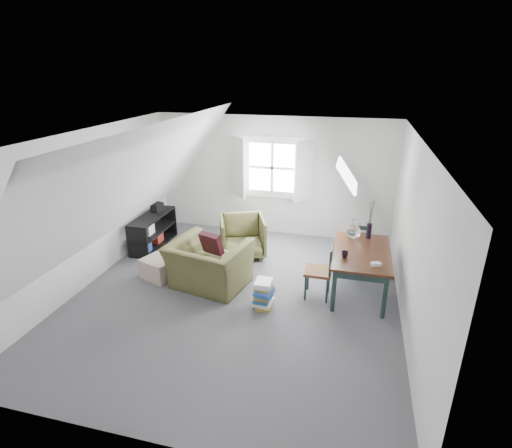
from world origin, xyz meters
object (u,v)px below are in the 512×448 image
(armchair_far, at_px, (243,254))
(dining_table, at_px, (361,257))
(dining_chair_far, at_px, (359,243))
(ottoman, at_px, (161,267))
(dining_chair_near, at_px, (320,271))
(armchair_near, at_px, (210,285))
(media_shelf, at_px, (152,233))
(magazine_stack, at_px, (264,294))

(armchair_far, xyz_separation_m, dining_table, (2.19, -0.86, 0.63))
(armchair_far, distance_m, dining_chair_far, 2.21)
(ottoman, xyz_separation_m, dining_table, (3.31, 0.32, 0.46))
(ottoman, distance_m, dining_chair_far, 3.56)
(dining_chair_far, bearing_deg, dining_chair_near, 84.04)
(armchair_near, bearing_deg, armchair_far, -87.71)
(dining_chair_near, bearing_deg, media_shelf, -103.26)
(dining_table, xyz_separation_m, dining_chair_far, (-0.03, 1.01, -0.21))
(dining_chair_far, distance_m, media_shelf, 4.03)
(media_shelf, bearing_deg, dining_chair_near, -19.83)
(ottoman, xyz_separation_m, dining_chair_near, (2.72, 0.04, 0.28))
(ottoman, height_order, dining_chair_near, dining_chair_near)
(dining_chair_near, distance_m, magazine_stack, 0.96)
(dining_table, height_order, magazine_stack, dining_table)
(magazine_stack, bearing_deg, dining_chair_far, 53.21)
(dining_table, bearing_deg, dining_chair_near, -155.84)
(armchair_near, xyz_separation_m, magazine_stack, (1.01, -0.39, 0.22))
(dining_chair_near, bearing_deg, magazine_stack, -53.05)
(ottoman, xyz_separation_m, media_shelf, (-0.74, 1.11, 0.12))
(dining_chair_far, relative_size, magazine_stack, 1.90)
(dining_table, distance_m, dining_chair_far, 1.04)
(dining_table, bearing_deg, magazine_stack, -151.68)
(armchair_near, height_order, media_shelf, media_shelf)
(dining_chair_far, bearing_deg, media_shelf, 20.84)
(dining_chair_far, bearing_deg, ottoman, 39.81)
(ottoman, height_order, magazine_stack, magazine_stack)
(armchair_near, distance_m, armchair_far, 1.28)
(media_shelf, height_order, magazine_stack, media_shelf)
(armchair_far, relative_size, ottoman, 1.59)
(armchair_near, height_order, ottoman, armchair_near)
(armchair_far, distance_m, dining_chair_near, 2.02)
(armchair_near, distance_m, ottoman, 0.94)
(dining_chair_far, xyz_separation_m, magazine_stack, (-1.35, -1.81, -0.21))
(dining_table, height_order, dining_chair_far, dining_chair_far)
(armchair_far, distance_m, dining_table, 2.44)
(armchair_far, distance_m, media_shelf, 1.89)
(armchair_near, xyz_separation_m, ottoman, (-0.92, 0.08, 0.18))
(armchair_far, xyz_separation_m, dining_chair_far, (2.16, 0.15, 0.42))
(dining_chair_far, xyz_separation_m, dining_chair_near, (-0.57, -1.30, 0.03))
(armchair_near, relative_size, dining_table, 0.82)
(ottoman, height_order, dining_table, dining_table)
(armchair_far, relative_size, magazine_stack, 1.98)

